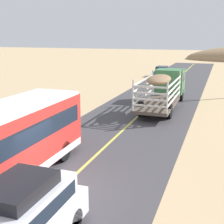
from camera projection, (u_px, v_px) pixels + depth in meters
name	position (u px, v px, depth m)	size (l,w,h in m)	color
ground_plane	(61.00, 189.00, 12.61)	(240.00, 240.00, 0.00)	tan
road_surface	(61.00, 189.00, 12.61)	(8.00, 120.00, 0.02)	#423F44
road_centre_line	(61.00, 188.00, 12.61)	(0.16, 117.60, 0.00)	#D8CC4C
suv_near	(21.00, 220.00, 8.50)	(1.90, 4.62, 2.29)	silver
livestock_truck	(166.00, 85.00, 27.20)	(2.53, 9.70, 3.02)	#3F7F4C
car_far	(162.00, 72.00, 46.35)	(1.80, 4.40, 1.46)	#264C8C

